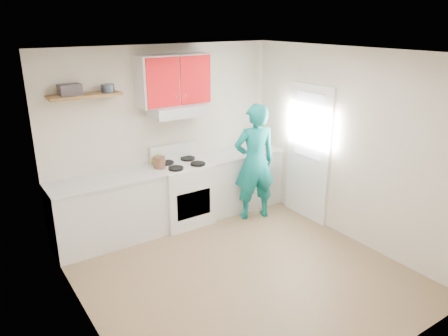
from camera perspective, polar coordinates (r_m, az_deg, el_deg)
floor at (r=5.42m, az=1.98°, el=-13.49°), size 3.80×3.80×0.00m
ceiling at (r=4.57m, az=2.36°, el=15.09°), size 3.60×3.80×0.04m
back_wall at (r=6.41m, az=-7.89°, el=4.34°), size 3.60×0.04×2.60m
front_wall at (r=3.61m, az=20.33°, el=-8.89°), size 3.60×0.04×2.60m
left_wall at (r=4.12m, az=-18.64°, el=-5.13°), size 0.04×3.80×2.60m
right_wall at (r=6.03m, az=16.16°, el=2.80°), size 0.04×3.80×2.60m
door at (r=6.54m, az=11.17°, el=1.95°), size 0.05×0.85×2.05m
door_glass at (r=6.41m, az=11.24°, el=5.54°), size 0.01×0.55×0.95m
counter_left at (r=6.06m, az=-15.11°, el=-5.60°), size 1.52×0.60×0.90m
counter_right at (r=6.98m, az=1.95°, el=-1.56°), size 1.32×0.60×0.90m
stove at (r=6.44m, az=-5.47°, el=-3.37°), size 0.76×0.65×0.92m
range_hood at (r=6.17m, az=-6.30°, el=7.60°), size 0.76×0.44×0.15m
upper_cabinets at (r=6.14m, az=-6.70°, el=11.56°), size 1.02×0.33×0.70m
shelf at (r=5.72m, az=-18.04°, el=9.17°), size 0.90×0.30×0.04m
books at (r=5.67m, az=-19.82°, el=9.78°), size 0.27×0.20×0.14m
tin at (r=5.76m, az=-15.22°, el=10.20°), size 0.21×0.21×0.10m
kettle at (r=6.20m, az=-8.72°, el=0.98°), size 0.27×0.27×0.18m
crock at (r=6.13m, az=-8.55°, el=0.62°), size 0.18×0.18×0.19m
cutting_board at (r=6.57m, az=0.41°, el=1.36°), size 0.30×0.23×0.02m
silicone_mat at (r=7.00m, az=3.80°, el=2.39°), size 0.32×0.28×0.01m
person at (r=6.44m, az=4.10°, el=0.76°), size 0.74×0.59×1.78m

